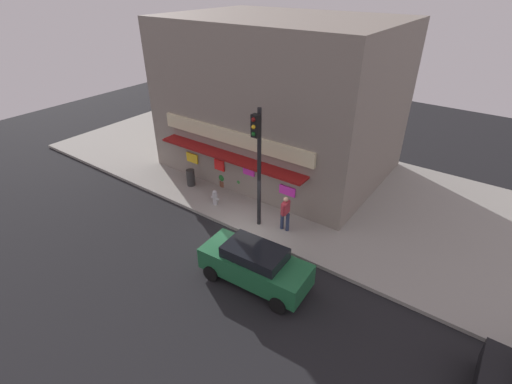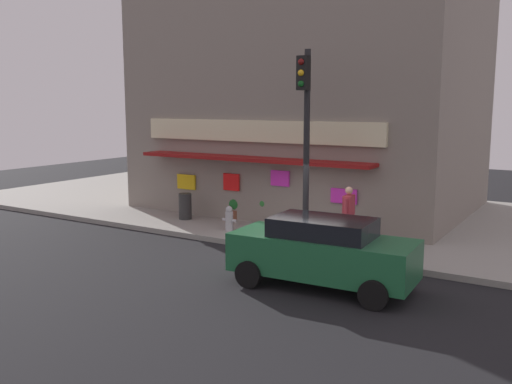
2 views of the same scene
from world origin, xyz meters
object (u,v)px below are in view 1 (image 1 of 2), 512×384
fire_hydrant (215,197)px  potted_plant_by_doorway (223,179)px  parked_car_green (255,264)px  trash_can (191,178)px  traffic_light (258,155)px  pedestrian (285,212)px  potted_plant_by_window (242,181)px

fire_hydrant → potted_plant_by_doorway: bearing=117.3°
parked_car_green → trash_can: bearing=151.7°
trash_can → parked_car_green: (7.19, -3.87, 0.23)m
trash_can → potted_plant_by_doorway: trash_can is taller
traffic_light → parked_car_green: (1.99, -2.96, -2.87)m
fire_hydrant → pedestrian: pedestrian is taller
potted_plant_by_window → parked_car_green: 6.73m
pedestrian → potted_plant_by_window: bearing=156.3°
parked_car_green → traffic_light: bearing=123.9°
pedestrian → potted_plant_by_window: (-3.72, 1.64, -0.37)m
traffic_light → pedestrian: (1.22, 0.42, -2.60)m
fire_hydrant → parked_car_green: parked_car_green is taller
traffic_light → potted_plant_by_window: bearing=140.6°
potted_plant_by_doorway → parked_car_green: bearing=-40.6°
fire_hydrant → potted_plant_by_doorway: size_ratio=1.02×
traffic_light → parked_car_green: traffic_light is taller
fire_hydrant → trash_can: size_ratio=0.88×
trash_can → parked_car_green: size_ratio=0.21×
traffic_light → potted_plant_by_window: traffic_light is taller
traffic_light → potted_plant_by_window: 4.40m
traffic_light → parked_car_green: size_ratio=1.29×
trash_can → parked_car_green: bearing=-28.3°
fire_hydrant → parked_car_green: size_ratio=0.19×
potted_plant_by_window → potted_plant_by_doorway: bearing=-173.4°
traffic_light → parked_car_green: bearing=-56.1°
traffic_light → trash_can: traffic_light is taller
traffic_light → potted_plant_by_doorway: (-3.69, 1.92, -3.15)m
potted_plant_by_doorway → potted_plant_by_window: potted_plant_by_window is taller
traffic_light → parked_car_green: 4.58m
parked_car_green → pedestrian: bearing=102.8°
trash_can → traffic_light: bearing=-10.0°
potted_plant_by_doorway → pedestrian: bearing=-17.0°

